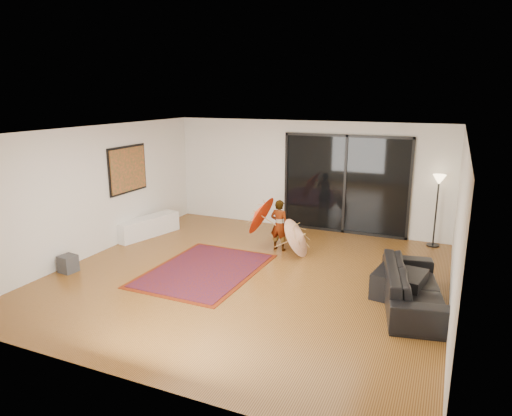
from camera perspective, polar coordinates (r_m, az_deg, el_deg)
The scene contains 17 objects.
floor at distance 8.68m, azimuth -1.01°, elevation -8.47°, with size 7.00×7.00×0.00m, color #915D27.
ceiling at distance 8.04m, azimuth -1.10°, elevation 9.58°, with size 7.00×7.00×0.00m, color white.
wall_back at distance 11.47m, azimuth 6.25°, elevation 4.07°, with size 7.00×7.00×0.00m, color silver.
wall_front at distance 5.42m, azimuth -16.75°, elevation -8.00°, with size 7.00×7.00×0.00m, color silver.
wall_left at distance 10.19m, azimuth -19.27°, elevation 2.09°, with size 7.00×7.00×0.00m, color silver.
wall_right at distance 7.56m, azimuth 23.89°, elevation -2.37°, with size 7.00×7.00×0.00m, color silver.
sliding_door at distance 11.21m, azimuth 11.07°, elevation 2.88°, with size 3.06×0.07×2.40m.
painting at distance 10.85m, azimuth -15.71°, elevation 4.66°, with size 0.04×1.28×1.08m.
media_console at distance 11.27m, azimuth -13.39°, elevation -2.27°, with size 0.41×1.65×0.46m, color white.
speaker at distance 9.51m, azimuth -22.44°, elevation -6.45°, with size 0.29×0.29×0.33m, color #424244.
persian_rug at distance 8.97m, azimuth -6.42°, elevation -7.73°, with size 1.98×2.74×0.02m.
sofa at distance 7.85m, azimuth 19.09°, elevation -9.23°, with size 2.24×0.87×0.65m, color black.
ottoman at distance 8.13m, azimuth 17.44°, elevation -9.08°, with size 0.78×0.78×0.45m, color black.
floor_lamp at distance 10.74m, azimuth 21.81°, elevation 2.08°, with size 0.28×0.28×1.63m.
child at distance 9.90m, azimuth 2.93°, elevation -2.15°, with size 0.41×0.27×1.13m, color #999999.
parasol_orange at distance 10.01m, azimuth -0.11°, elevation -0.93°, with size 0.58×0.92×0.91m.
parasol_white at distance 9.60m, azimuth 5.97°, elevation -3.11°, with size 0.60×0.87×0.94m.
Camera 1 is at (3.34, -7.29, 3.34)m, focal length 32.00 mm.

